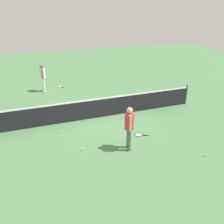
{
  "coord_description": "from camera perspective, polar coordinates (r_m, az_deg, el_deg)",
  "views": [
    {
      "loc": [
        -3.29,
        -10.34,
        4.98
      ],
      "look_at": [
        0.07,
        -1.57,
        0.9
      ],
      "focal_mm": 39.33,
      "sensor_mm": 36.0,
      "label": 1
    }
  ],
  "objects": [
    {
      "name": "tennis_ball_midcourt",
      "position": [
        9.38,
        -6.94,
        -8.55
      ],
      "size": [
        0.07,
        0.07,
        0.07
      ],
      "primitive_type": "sphere",
      "color": "#C6E033",
      "rests_on": "ground_plane"
    },
    {
      "name": "tennis_racket_near_player",
      "position": [
        10.36,
        6.3,
        -5.32
      ],
      "size": [
        0.59,
        0.43,
        0.03
      ],
      "color": "black",
      "rests_on": "ground_plane"
    },
    {
      "name": "ground_plane",
      "position": [
        11.94,
        -3.0,
        -1.22
      ],
      "size": [
        40.0,
        40.0,
        0.0
      ],
      "primitive_type": "plane",
      "color": "#4C7A4C"
    },
    {
      "name": "player_far_side",
      "position": [
        15.87,
        -15.8,
        8.1
      ],
      "size": [
        0.37,
        0.53,
        1.7
      ],
      "color": "white",
      "rests_on": "ground_plane"
    },
    {
      "name": "tennis_ball_near_player",
      "position": [
        10.74,
        -11.75,
        -4.48
      ],
      "size": [
        0.07,
        0.07,
        0.07
      ],
      "primitive_type": "sphere",
      "color": "#C6E033",
      "rests_on": "ground_plane"
    },
    {
      "name": "court_net",
      "position": [
        11.74,
        -3.05,
        1.01
      ],
      "size": [
        10.09,
        0.09,
        1.07
      ],
      "color": "#4C4C51",
      "rests_on": "ground_plane"
    },
    {
      "name": "player_near_side",
      "position": [
        8.91,
        4.02,
        -3.04
      ],
      "size": [
        0.42,
        0.52,
        1.7
      ],
      "color": "#595960",
      "rests_on": "ground_plane"
    },
    {
      "name": "tennis_ball_by_net",
      "position": [
        9.56,
        20.77,
        -9.41
      ],
      "size": [
        0.07,
        0.07,
        0.07
      ],
      "primitive_type": "sphere",
      "color": "#C6E033",
      "rests_on": "ground_plane"
    },
    {
      "name": "tennis_ball_baseline",
      "position": [
        11.03,
        -8.23,
        -3.43
      ],
      "size": [
        0.07,
        0.07,
        0.07
      ],
      "primitive_type": "sphere",
      "color": "#C6E033",
      "rests_on": "ground_plane"
    },
    {
      "name": "tennis_racket_far_player",
      "position": [
        16.88,
        -11.96,
        5.84
      ],
      "size": [
        0.41,
        0.61,
        0.03
      ],
      "color": "red",
      "rests_on": "ground_plane"
    }
  ]
}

